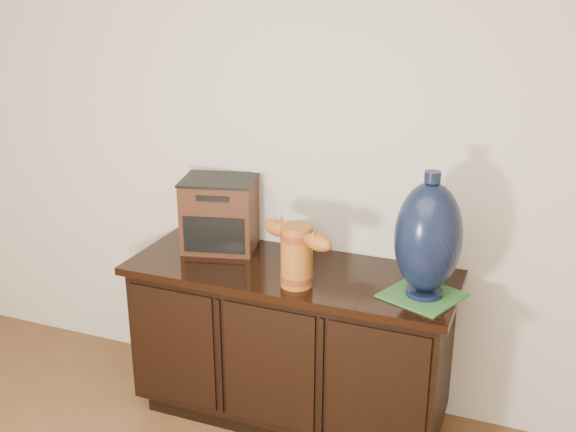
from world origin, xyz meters
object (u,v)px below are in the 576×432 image
at_px(sideboard, 290,342).
at_px(tv_radio, 220,214).
at_px(terracotta_vessel, 297,252).
at_px(lamp_base, 428,238).
at_px(spray_can, 306,238).

height_order(sideboard, tv_radio, tv_radio).
height_order(terracotta_vessel, tv_radio, tv_radio).
xyz_separation_m(terracotta_vessel, lamp_base, (0.51, 0.09, 0.10)).
xyz_separation_m(sideboard, tv_radio, (-0.40, 0.12, 0.54)).
xyz_separation_m(terracotta_vessel, tv_radio, (-0.48, 0.26, 0.02)).
bearing_deg(lamp_base, spray_can, 158.17).
distance_m(sideboard, lamp_base, 0.86).
distance_m(lamp_base, spray_can, 0.66).
height_order(sideboard, terracotta_vessel, terracotta_vessel).
relative_size(lamp_base, spray_can, 3.10).
distance_m(terracotta_vessel, tv_radio, 0.55).
relative_size(sideboard, tv_radio, 3.72).
distance_m(terracotta_vessel, spray_can, 0.34).
distance_m(tv_radio, spray_can, 0.42).
bearing_deg(lamp_base, tv_radio, 170.22).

